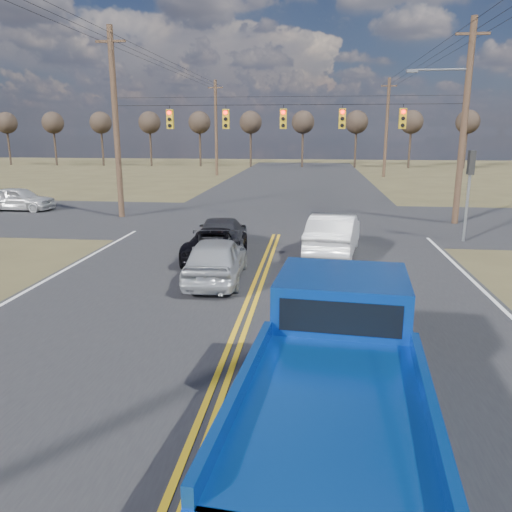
# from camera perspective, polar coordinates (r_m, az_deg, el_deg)

# --- Properties ---
(ground) EXTENTS (160.00, 160.00, 0.00)m
(ground) POSITION_cam_1_polar(r_m,az_deg,el_deg) (9.94, -3.91, -13.93)
(ground) COLOR brown
(ground) RESTS_ON ground
(road_main) EXTENTS (14.00, 120.00, 0.02)m
(road_main) POSITION_cam_1_polar(r_m,az_deg,el_deg) (19.27, 1.46, 0.03)
(road_main) COLOR #28282B
(road_main) RESTS_ON ground
(road_cross) EXTENTS (120.00, 12.00, 0.02)m
(road_cross) POSITION_cam_1_polar(r_m,az_deg,el_deg) (27.08, 2.99, 4.09)
(road_cross) COLOR #28282B
(road_cross) RESTS_ON ground
(signal_gantry) EXTENTS (19.60, 4.83, 10.00)m
(signal_gantry) POSITION_cam_1_polar(r_m,az_deg,el_deg) (26.44, 4.23, 14.86)
(signal_gantry) COLOR #473323
(signal_gantry) RESTS_ON ground
(utility_poles) EXTENTS (19.60, 58.32, 10.00)m
(utility_poles) POSITION_cam_1_polar(r_m,az_deg,el_deg) (25.69, 3.00, 15.27)
(utility_poles) COLOR #473323
(utility_poles) RESTS_ON ground
(treeline) EXTENTS (87.00, 117.80, 7.40)m
(treeline) POSITION_cam_1_polar(r_m,az_deg,el_deg) (35.64, 4.08, 15.66)
(treeline) COLOR #33261C
(treeline) RESTS_ON ground
(pickup_truck) EXTENTS (2.95, 6.49, 2.37)m
(pickup_truck) POSITION_cam_1_polar(r_m,az_deg,el_deg) (7.48, 9.14, -14.10)
(pickup_truck) COLOR black
(pickup_truck) RESTS_ON ground
(silver_suv) EXTENTS (1.91, 4.37, 1.46)m
(silver_suv) POSITION_cam_1_polar(r_m,az_deg,el_deg) (15.89, -4.56, -0.33)
(silver_suv) COLOR #A8ACB0
(silver_suv) RESTS_ON ground
(black_suv) EXTENTS (2.18, 4.46, 1.22)m
(black_suv) POSITION_cam_1_polar(r_m,az_deg,el_deg) (18.71, -4.55, 1.48)
(black_suv) COLOR black
(black_suv) RESTS_ON ground
(white_car_queue) EXTENTS (2.39, 5.04, 1.60)m
(white_car_queue) POSITION_cam_1_polar(r_m,az_deg,el_deg) (19.63, 8.86, 2.51)
(white_car_queue) COLOR white
(white_car_queue) RESTS_ON ground
(dgrey_car_queue) EXTENTS (2.33, 4.83, 1.35)m
(dgrey_car_queue) POSITION_cam_1_polar(r_m,az_deg,el_deg) (19.96, -3.95, 2.49)
(dgrey_car_queue) COLOR #2D2D32
(dgrey_car_queue) RESTS_ON ground
(cross_car_west) EXTENTS (1.85, 4.28, 1.44)m
(cross_car_west) POSITION_cam_1_polar(r_m,az_deg,el_deg) (33.51, -25.47, 5.92)
(cross_car_west) COLOR beige
(cross_car_west) RESTS_ON ground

